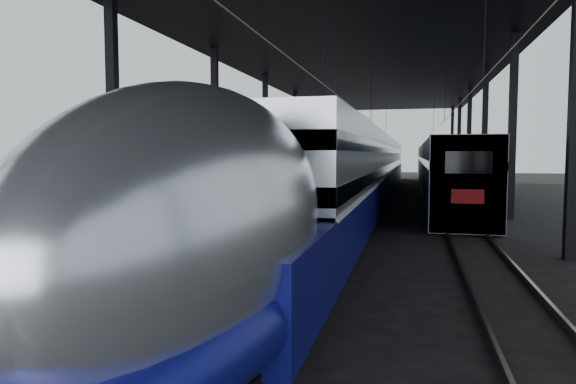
% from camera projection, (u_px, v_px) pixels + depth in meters
% --- Properties ---
extents(ground, '(160.00, 160.00, 0.00)m').
position_uv_depth(ground, '(210.00, 280.00, 12.96)').
color(ground, black).
rests_on(ground, ground).
extents(platform, '(6.00, 80.00, 1.00)m').
position_uv_depth(platform, '(278.00, 196.00, 33.12)').
color(platform, '#4C4C4F').
rests_on(platform, ground).
extents(yellow_strip, '(0.30, 80.00, 0.01)m').
position_uv_depth(yellow_strip, '(321.00, 188.00, 32.42)').
color(yellow_strip, orange).
rests_on(yellow_strip, platform).
extents(rails, '(6.52, 80.00, 0.16)m').
position_uv_depth(rails, '(405.00, 205.00, 31.27)').
color(rails, slate).
rests_on(rails, ground).
extents(canopy, '(18.00, 75.00, 9.47)m').
position_uv_depth(canopy, '(364.00, 56.00, 31.21)').
color(canopy, black).
rests_on(canopy, ground).
extents(tgv_train, '(3.02, 65.20, 4.33)m').
position_uv_depth(tgv_train, '(368.00, 171.00, 34.26)').
color(tgv_train, silver).
rests_on(tgv_train, ground).
extents(second_train, '(2.87, 56.05, 3.95)m').
position_uv_depth(second_train, '(436.00, 167.00, 46.11)').
color(second_train, navy).
rests_on(second_train, ground).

